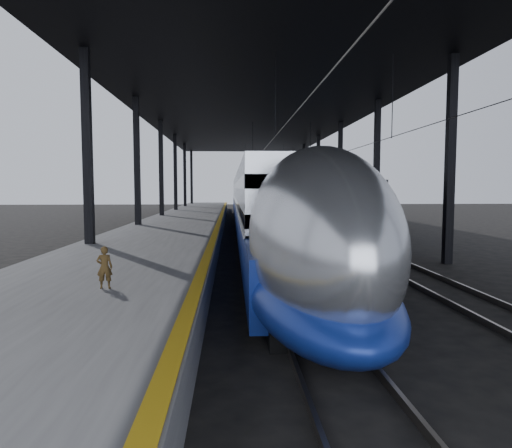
{
  "coord_description": "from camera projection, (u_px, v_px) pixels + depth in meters",
  "views": [
    {
      "loc": [
        0.12,
        -14.36,
        3.32
      ],
      "look_at": [
        1.04,
        2.34,
        2.0
      ],
      "focal_mm": 32.0,
      "sensor_mm": 36.0,
      "label": 1
    }
  ],
  "objects": [
    {
      "name": "ground",
      "position": [
        228.0,
        292.0,
        14.55
      ],
      "size": [
        160.0,
        160.0,
        0.0
      ],
      "primitive_type": "plane",
      "color": "black",
      "rests_on": "ground"
    },
    {
      "name": "platform",
      "position": [
        183.0,
        226.0,
        34.23
      ],
      "size": [
        6.0,
        80.0,
        1.0
      ],
      "primitive_type": "cube",
      "color": "#4C4C4F",
      "rests_on": "ground"
    },
    {
      "name": "yellow_strip",
      "position": [
        220.0,
        219.0,
        34.34
      ],
      "size": [
        0.3,
        80.0,
        0.01
      ],
      "primitive_type": "cube",
      "color": "gold",
      "rests_on": "platform"
    },
    {
      "name": "rails",
      "position": [
        289.0,
        231.0,
        34.7
      ],
      "size": [
        6.52,
        80.0,
        0.16
      ],
      "color": "slate",
      "rests_on": "ground"
    },
    {
      "name": "canopy",
      "position": [
        255.0,
        110.0,
        33.85
      ],
      "size": [
        18.0,
        75.0,
        9.47
      ],
      "color": "black",
      "rests_on": "ground"
    },
    {
      "name": "tgv_train",
      "position": [
        254.0,
        204.0,
        37.66
      ],
      "size": [
        3.06,
        65.2,
        4.38
      ],
      "color": "#B3B5BA",
      "rests_on": "ground"
    },
    {
      "name": "second_train",
      "position": [
        292.0,
        201.0,
        51.1
      ],
      "size": [
        2.73,
        56.05,
        3.76
      ],
      "color": "navy",
      "rests_on": "ground"
    },
    {
      "name": "child",
      "position": [
        105.0,
        267.0,
        10.53
      ],
      "size": [
        0.38,
        0.28,
        0.99
      ],
      "primitive_type": "imported",
      "rotation": [
        0.0,
        0.0,
        3.26
      ],
      "color": "#4F391A",
      "rests_on": "platform"
    }
  ]
}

